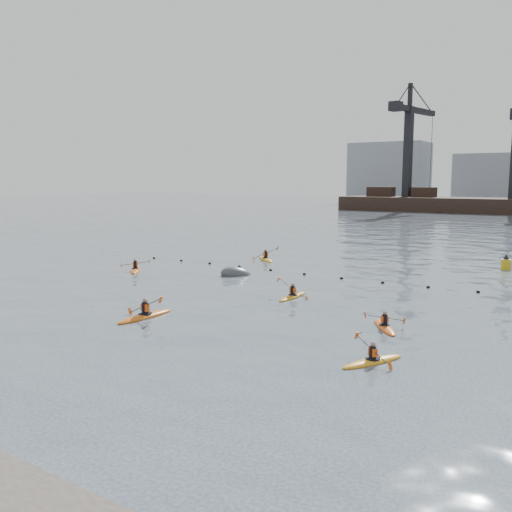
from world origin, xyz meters
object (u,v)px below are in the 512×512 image
(kayaker_2, at_px, (135,269))
(nav_buoy, at_px, (506,264))
(kayaker_3, at_px, (293,296))
(kayaker_5, at_px, (266,259))
(kayaker_1, at_px, (372,361))
(kayaker_4, at_px, (384,326))
(mooring_buoy, at_px, (236,275))
(kayaker_0, at_px, (145,315))

(kayaker_2, xyz_separation_m, nav_buoy, (23.71, 16.12, 0.30))
(kayaker_3, relative_size, kayaker_5, 1.01)
(kayaker_1, xyz_separation_m, kayaker_3, (-8.14, 8.49, 0.00))
(kayaker_4, bearing_deg, kayaker_2, -49.41)
(mooring_buoy, bearing_deg, kayaker_0, -75.80)
(kayaker_4, bearing_deg, kayaker_0, -12.30)
(kayaker_0, height_order, kayaker_3, kayaker_0)
(kayaker_3, height_order, mooring_buoy, kayaker_3)
(kayaker_0, distance_m, kayaker_1, 12.12)
(kayaker_2, xyz_separation_m, kayaker_3, (14.74, -1.84, -0.01))
(kayaker_1, distance_m, kayaker_2, 25.11)
(nav_buoy, bearing_deg, kayaker_2, -145.79)
(kayaker_4, relative_size, nav_buoy, 2.05)
(kayaker_0, height_order, nav_buoy, kayaker_0)
(kayaker_1, distance_m, mooring_buoy, 20.05)
(kayaker_1, distance_m, kayaker_5, 26.92)
(kayaker_1, distance_m, kayaker_4, 5.12)
(kayaker_3, distance_m, kayaker_5, 15.19)
(kayaker_5, bearing_deg, kayaker_3, -100.67)
(kayaker_4, height_order, nav_buoy, nav_buoy)
(kayaker_3, bearing_deg, kayaker_0, -116.46)
(kayaker_1, relative_size, nav_buoy, 2.16)
(mooring_buoy, height_order, nav_buoy, nav_buoy)
(kayaker_1, relative_size, mooring_buoy, 1.20)
(kayaker_1, bearing_deg, kayaker_4, 131.47)
(kayaker_1, height_order, kayaker_2, kayaker_1)
(kayaker_1, xyz_separation_m, mooring_buoy, (-15.31, 12.95, -0.09))
(kayaker_4, bearing_deg, kayaker_5, -79.29)
(kayaker_0, height_order, kayaker_5, kayaker_0)
(kayaker_5, distance_m, nav_buoy, 19.23)
(kayaker_2, bearing_deg, nav_buoy, -6.71)
(kayaker_2, xyz_separation_m, kayaker_4, (21.60, -5.37, -0.01))
(kayaker_0, bearing_deg, nav_buoy, 66.69)
(kayaker_3, xyz_separation_m, kayaker_4, (6.85, -3.53, -0.00))
(kayaker_3, distance_m, kayaker_4, 7.71)
(kayaker_3, bearing_deg, mooring_buoy, 147.60)
(kayaker_1, height_order, kayaker_4, kayaker_1)
(mooring_buoy, bearing_deg, nav_buoy, 39.92)
(kayaker_0, relative_size, nav_buoy, 2.68)
(kayaker_0, bearing_deg, kayaker_5, 107.88)
(kayaker_2, xyz_separation_m, kayaker_5, (5.43, 10.16, 0.00))
(kayaker_0, xyz_separation_m, nav_buoy, (12.94, 26.12, 0.29))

